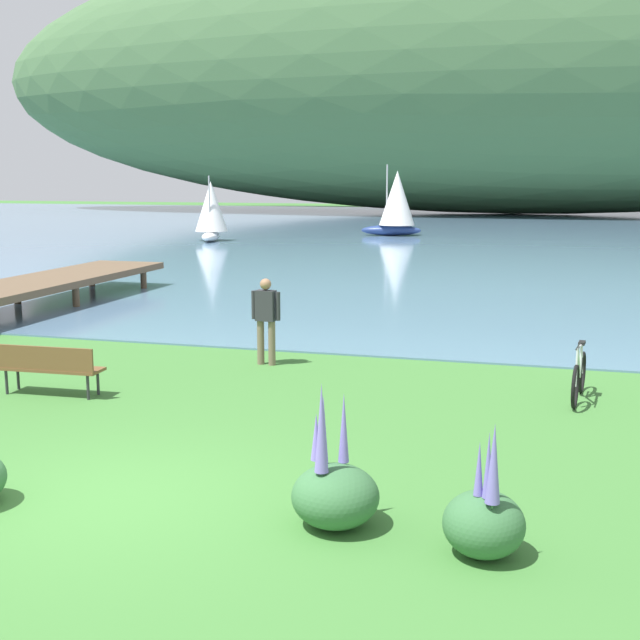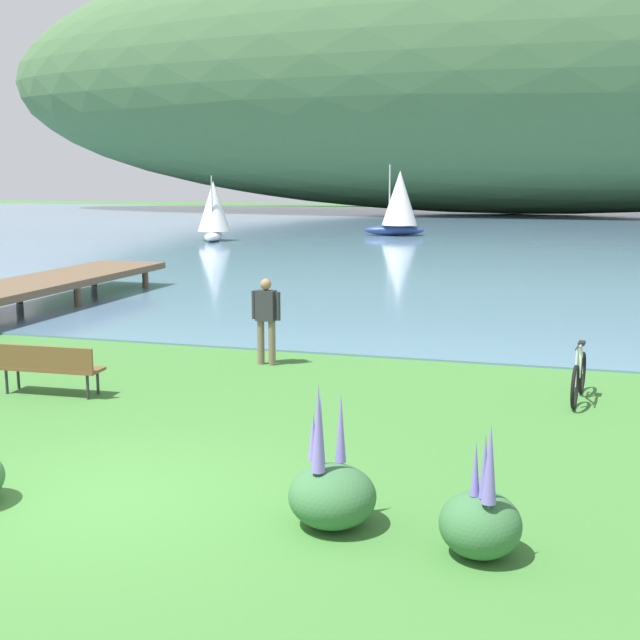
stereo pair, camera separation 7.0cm
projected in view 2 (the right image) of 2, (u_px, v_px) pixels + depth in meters
The scene contains 11 objects.
ground_plane at pixel (107, 497), 9.49m from camera, with size 200.00×200.00×0.00m, color #3D7533.
bay_water at pixel (481, 231), 55.03m from camera, with size 180.00×80.00×0.04m, color #5B7F9E.
distant_hillside at pixel (522, 67), 77.50m from camera, with size 109.74×28.00×27.68m, color #42663D.
park_bench_near_camera at pixel (49, 365), 13.82m from camera, with size 1.82×0.55×0.88m.
bicycle_leaning_near_bench at pixel (579, 377), 13.49m from camera, with size 0.29×1.76×1.01m.
person_at_shoreline at pixel (266, 316), 16.01m from camera, with size 0.61×0.25×1.71m.
echium_bush_beside_closest at pixel (332, 491), 8.65m from camera, with size 0.94×0.94×1.60m.
echium_bush_mid_cluster at pixel (481, 521), 7.95m from camera, with size 0.81×0.81×1.42m.
sailboat_nearest_to_shore at pixel (214, 210), 46.33m from camera, with size 2.24×3.23×3.66m.
sailboat_toward_hillside at pixel (399, 202), 50.33m from camera, with size 3.79×2.46×4.33m.
pier_dock at pixel (47, 282), 23.29m from camera, with size 2.40×10.00×0.80m.
Camera 2 is at (4.86, -7.96, 3.67)m, focal length 46.00 mm.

